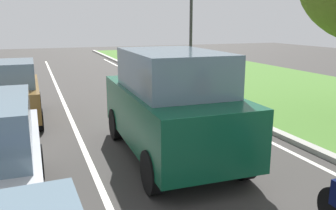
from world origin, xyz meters
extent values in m
plane|color=#383533|center=(0.00, 14.00, 0.00)|extent=(60.00, 60.00, 0.00)
cube|color=silver|center=(-0.70, 14.00, 0.00)|extent=(0.12, 32.00, 0.01)
cube|color=silver|center=(3.60, 14.00, 0.00)|extent=(0.12, 32.00, 0.01)
cube|color=#47752D|center=(8.50, 14.00, 0.03)|extent=(9.00, 48.00, 0.06)
cube|color=#9E9B93|center=(4.10, 14.00, 0.06)|extent=(0.24, 48.00, 0.12)
cube|color=#0C472D|center=(1.00, 9.11, 0.93)|extent=(2.01, 4.54, 1.10)
cube|color=slate|center=(1.00, 8.96, 1.88)|extent=(1.77, 2.74, 0.80)
cylinder|color=black|center=(0.16, 10.66, 0.38)|extent=(0.24, 0.77, 0.76)
cylinder|color=black|center=(1.91, 10.62, 0.38)|extent=(0.24, 0.77, 0.76)
cylinder|color=black|center=(0.09, 7.60, 0.38)|extent=(0.24, 0.77, 0.76)
cylinder|color=black|center=(1.84, 7.56, 0.38)|extent=(0.24, 0.77, 0.76)
cylinder|color=black|center=(-1.71, 8.93, 0.32)|extent=(0.22, 0.64, 0.64)
cube|color=brown|center=(-2.35, 13.31, 0.70)|extent=(1.66, 3.71, 0.80)
cube|color=slate|center=(-2.35, 13.06, 1.44)|extent=(1.49, 1.91, 0.68)
cylinder|color=black|center=(-1.59, 14.56, 0.30)|extent=(0.22, 0.60, 0.60)
cylinder|color=black|center=(-1.60, 12.05, 0.30)|extent=(0.22, 0.60, 0.60)
cylinder|color=black|center=(2.16, 5.69, 0.30)|extent=(0.11, 0.60, 0.60)
cylinder|color=#2D2D2D|center=(5.44, 17.86, 2.63)|extent=(0.14, 0.14, 5.27)
camera|label=1|loc=(-1.65, 2.30, 2.85)|focal=38.08mm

